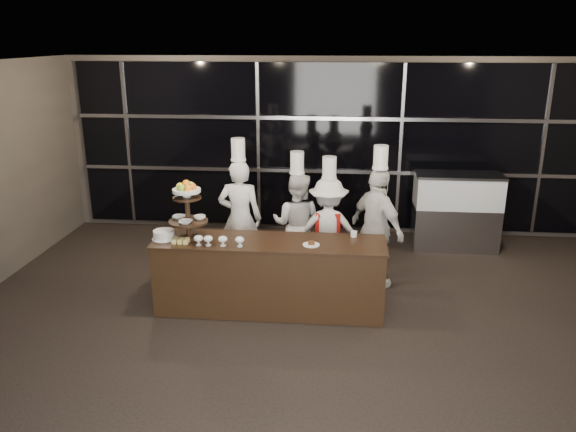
# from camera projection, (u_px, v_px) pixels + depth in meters

# --- Properties ---
(room) EXTENTS (10.00, 10.00, 10.00)m
(room) POSITION_uv_depth(u_px,v_px,m) (314.00, 255.00, 4.84)
(room) COLOR black
(room) RESTS_ON ground
(window_wall) EXTENTS (8.60, 0.10, 2.80)m
(window_wall) POSITION_uv_depth(u_px,v_px,m) (329.00, 147.00, 9.52)
(window_wall) COLOR black
(window_wall) RESTS_ON ground
(buffet_counter) EXTENTS (2.84, 0.74, 0.92)m
(buffet_counter) POSITION_uv_depth(u_px,v_px,m) (270.00, 275.00, 6.98)
(buffet_counter) COLOR black
(buffet_counter) RESTS_ON ground
(display_stand) EXTENTS (0.48, 0.48, 0.74)m
(display_stand) POSITION_uv_depth(u_px,v_px,m) (187.00, 206.00, 6.80)
(display_stand) COLOR black
(display_stand) RESTS_ON buffet_counter
(compotes) EXTENTS (0.61, 0.11, 0.12)m
(compotes) POSITION_uv_depth(u_px,v_px,m) (217.00, 239.00, 6.66)
(compotes) COLOR silver
(compotes) RESTS_ON buffet_counter
(layer_cake) EXTENTS (0.30, 0.30, 0.11)m
(layer_cake) POSITION_uv_depth(u_px,v_px,m) (164.00, 235.00, 6.90)
(layer_cake) COLOR white
(layer_cake) RESTS_ON buffet_counter
(pastry_squares) EXTENTS (0.20, 0.13, 0.05)m
(pastry_squares) POSITION_uv_depth(u_px,v_px,m) (181.00, 241.00, 6.77)
(pastry_squares) COLOR #E0CB6D
(pastry_squares) RESTS_ON buffet_counter
(small_plate) EXTENTS (0.20, 0.20, 0.05)m
(small_plate) POSITION_uv_depth(u_px,v_px,m) (311.00, 244.00, 6.70)
(small_plate) COLOR white
(small_plate) RESTS_ON buffet_counter
(chef_cup) EXTENTS (0.08, 0.08, 0.07)m
(chef_cup) POSITION_uv_depth(u_px,v_px,m) (354.00, 234.00, 6.98)
(chef_cup) COLOR white
(chef_cup) RESTS_ON buffet_counter
(display_case) EXTENTS (1.35, 0.59, 1.24)m
(display_case) POSITION_uv_depth(u_px,v_px,m) (456.00, 208.00, 8.98)
(display_case) COLOR #A5A5AA
(display_case) RESTS_ON ground
(chef_a) EXTENTS (0.62, 0.41, 1.99)m
(chef_a) POSITION_uv_depth(u_px,v_px,m) (240.00, 217.00, 7.92)
(chef_a) COLOR silver
(chef_a) RESTS_ON ground
(chef_b) EXTENTS (0.82, 0.69, 1.80)m
(chef_b) POSITION_uv_depth(u_px,v_px,m) (297.00, 223.00, 7.99)
(chef_b) COLOR silver
(chef_b) RESTS_ON ground
(chef_c) EXTENTS (0.96, 0.57, 1.77)m
(chef_c) POSITION_uv_depth(u_px,v_px,m) (328.00, 229.00, 7.81)
(chef_c) COLOR white
(chef_c) RESTS_ON ground
(chef_d) EXTENTS (0.92, 1.02, 1.97)m
(chef_d) POSITION_uv_depth(u_px,v_px,m) (377.00, 228.00, 7.53)
(chef_d) COLOR silver
(chef_d) RESTS_ON ground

